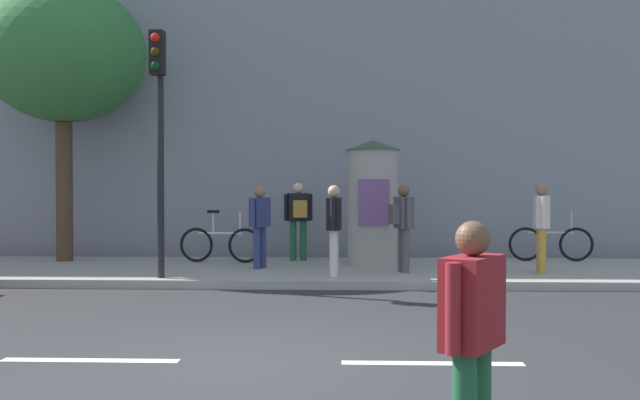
{
  "coord_description": "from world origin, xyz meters",
  "views": [
    {
      "loc": [
        0.86,
        -7.21,
        1.77
      ],
      "look_at": [
        0.53,
        2.0,
        1.58
      ],
      "focal_mm": 40.95,
      "sensor_mm": 36.0,
      "label": 1
    }
  ],
  "objects_px": {
    "pedestrian_in_red_top": "(541,221)",
    "bicycle_upright": "(221,244)",
    "street_tree": "(63,54)",
    "bicycle_leaning": "(551,243)",
    "pedestrian_tallest": "(298,214)",
    "traffic_light": "(159,113)",
    "poster_column": "(373,202)",
    "pedestrian_in_light_jacket": "(334,222)",
    "pedestrian_with_bag": "(472,327)",
    "pedestrian_in_dark_shirt": "(402,220)",
    "pedestrian_near_pole": "(260,221)"
  },
  "relations": [
    {
      "from": "poster_column",
      "to": "pedestrian_in_light_jacket",
      "type": "height_order",
      "value": "poster_column"
    },
    {
      "from": "pedestrian_with_bag",
      "to": "pedestrian_in_light_jacket",
      "type": "xyz_separation_m",
      "value": [
        -0.98,
        8.56,
        0.19
      ]
    },
    {
      "from": "pedestrian_in_dark_shirt",
      "to": "bicycle_upright",
      "type": "bearing_deg",
      "value": 156.71
    },
    {
      "from": "poster_column",
      "to": "pedestrian_tallest",
      "type": "distance_m",
      "value": 1.75
    },
    {
      "from": "pedestrian_in_light_jacket",
      "to": "poster_column",
      "type": "bearing_deg",
      "value": 66.84
    },
    {
      "from": "poster_column",
      "to": "bicycle_upright",
      "type": "xyz_separation_m",
      "value": [
        -3.16,
        0.35,
        -0.89
      ]
    },
    {
      "from": "poster_column",
      "to": "pedestrian_in_dark_shirt",
      "type": "height_order",
      "value": "poster_column"
    },
    {
      "from": "street_tree",
      "to": "pedestrian_in_light_jacket",
      "type": "height_order",
      "value": "street_tree"
    },
    {
      "from": "street_tree",
      "to": "pedestrian_near_pole",
      "type": "distance_m",
      "value": 5.68
    },
    {
      "from": "street_tree",
      "to": "pedestrian_tallest",
      "type": "relative_size",
      "value": 3.53
    },
    {
      "from": "street_tree",
      "to": "bicycle_upright",
      "type": "xyz_separation_m",
      "value": [
        3.37,
        -0.2,
        -4.0
      ]
    },
    {
      "from": "pedestrian_with_bag",
      "to": "poster_column",
      "type": "bearing_deg",
      "value": 91.26
    },
    {
      "from": "pedestrian_near_pole",
      "to": "bicycle_leaning",
      "type": "height_order",
      "value": "pedestrian_near_pole"
    },
    {
      "from": "bicycle_upright",
      "to": "street_tree",
      "type": "bearing_deg",
      "value": 176.61
    },
    {
      "from": "pedestrian_tallest",
      "to": "bicycle_leaning",
      "type": "distance_m",
      "value": 5.38
    },
    {
      "from": "traffic_light",
      "to": "pedestrian_in_red_top",
      "type": "height_order",
      "value": "traffic_light"
    },
    {
      "from": "bicycle_upright",
      "to": "pedestrian_tallest",
      "type": "bearing_deg",
      "value": 13.85
    },
    {
      "from": "pedestrian_tallest",
      "to": "pedestrian_near_pole",
      "type": "height_order",
      "value": "pedestrian_tallest"
    },
    {
      "from": "street_tree",
      "to": "pedestrian_in_dark_shirt",
      "type": "distance_m",
      "value": 8.03
    },
    {
      "from": "street_tree",
      "to": "bicycle_leaning",
      "type": "bearing_deg",
      "value": 1.54
    },
    {
      "from": "poster_column",
      "to": "pedestrian_near_pole",
      "type": "distance_m",
      "value": 2.34
    },
    {
      "from": "pedestrian_in_dark_shirt",
      "to": "pedestrian_near_pole",
      "type": "bearing_deg",
      "value": 169.09
    },
    {
      "from": "traffic_light",
      "to": "street_tree",
      "type": "relative_size",
      "value": 0.72
    },
    {
      "from": "poster_column",
      "to": "street_tree",
      "type": "bearing_deg",
      "value": 175.16
    },
    {
      "from": "pedestrian_tallest",
      "to": "bicycle_leaning",
      "type": "relative_size",
      "value": 0.94
    },
    {
      "from": "traffic_light",
      "to": "poster_column",
      "type": "height_order",
      "value": "traffic_light"
    },
    {
      "from": "pedestrian_in_red_top",
      "to": "pedestrian_near_pole",
      "type": "height_order",
      "value": "pedestrian_in_red_top"
    },
    {
      "from": "poster_column",
      "to": "bicycle_upright",
      "type": "distance_m",
      "value": 3.3
    },
    {
      "from": "traffic_light",
      "to": "pedestrian_in_light_jacket",
      "type": "xyz_separation_m",
      "value": [
        3.01,
        0.52,
        -1.91
      ]
    },
    {
      "from": "pedestrian_with_bag",
      "to": "bicycle_upright",
      "type": "relative_size",
      "value": 0.88
    },
    {
      "from": "pedestrian_near_pole",
      "to": "bicycle_upright",
      "type": "bearing_deg",
      "value": 132.04
    },
    {
      "from": "street_tree",
      "to": "bicycle_leaning",
      "type": "height_order",
      "value": "street_tree"
    },
    {
      "from": "traffic_light",
      "to": "bicycle_leaning",
      "type": "xyz_separation_m",
      "value": [
        7.56,
        3.12,
        -2.47
      ]
    },
    {
      "from": "pedestrian_near_pole",
      "to": "bicycle_leaning",
      "type": "distance_m",
      "value": 6.22
    },
    {
      "from": "pedestrian_with_bag",
      "to": "pedestrian_in_light_jacket",
      "type": "relative_size",
      "value": 0.96
    },
    {
      "from": "pedestrian_in_red_top",
      "to": "bicycle_upright",
      "type": "bearing_deg",
      "value": 164.99
    },
    {
      "from": "pedestrian_in_light_jacket",
      "to": "bicycle_upright",
      "type": "distance_m",
      "value": 3.25
    },
    {
      "from": "pedestrian_in_red_top",
      "to": "bicycle_leaning",
      "type": "distance_m",
      "value": 2.34
    },
    {
      "from": "pedestrian_in_red_top",
      "to": "pedestrian_in_light_jacket",
      "type": "distance_m",
      "value": 3.81
    },
    {
      "from": "pedestrian_tallest",
      "to": "traffic_light",
      "type": "bearing_deg",
      "value": -126.04
    },
    {
      "from": "poster_column",
      "to": "street_tree",
      "type": "height_order",
      "value": "street_tree"
    },
    {
      "from": "pedestrian_in_red_top",
      "to": "bicycle_upright",
      "type": "xyz_separation_m",
      "value": [
        -6.18,
        1.66,
        -0.58
      ]
    },
    {
      "from": "poster_column",
      "to": "pedestrian_near_pole",
      "type": "xyz_separation_m",
      "value": [
        -2.21,
        -0.7,
        -0.36
      ]
    },
    {
      "from": "poster_column",
      "to": "bicycle_leaning",
      "type": "height_order",
      "value": "poster_column"
    },
    {
      "from": "poster_column",
      "to": "bicycle_leaning",
      "type": "distance_m",
      "value": 3.98
    },
    {
      "from": "poster_column",
      "to": "pedestrian_tallest",
      "type": "bearing_deg",
      "value": 154.29
    },
    {
      "from": "traffic_light",
      "to": "pedestrian_tallest",
      "type": "xyz_separation_m",
      "value": [
        2.21,
        3.03,
        -1.87
      ]
    },
    {
      "from": "poster_column",
      "to": "street_tree",
      "type": "xyz_separation_m",
      "value": [
        -6.53,
        0.55,
        3.11
      ]
    },
    {
      "from": "traffic_light",
      "to": "bicycle_upright",
      "type": "xyz_separation_m",
      "value": [
        0.61,
        2.64,
        -2.47
      ]
    },
    {
      "from": "pedestrian_with_bag",
      "to": "pedestrian_in_red_top",
      "type": "distance_m",
      "value": 9.45
    }
  ]
}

